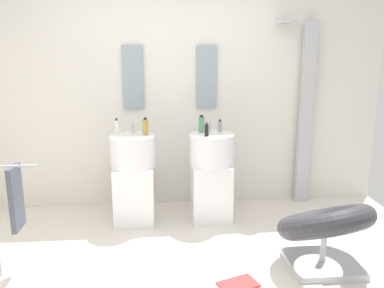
# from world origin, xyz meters

# --- Properties ---
(ground_plane) EXTENTS (4.80, 3.60, 0.04)m
(ground_plane) POSITION_xyz_m (0.00, 0.00, -0.02)
(ground_plane) COLOR silver
(rear_partition) EXTENTS (4.80, 0.10, 2.60)m
(rear_partition) POSITION_xyz_m (0.00, 1.65, 1.30)
(rear_partition) COLOR silver
(rear_partition) RESTS_ON ground_plane
(pedestal_sink_left) EXTENTS (0.45, 0.45, 1.02)m
(pedestal_sink_left) POSITION_xyz_m (-0.40, 1.10, 0.49)
(pedestal_sink_left) COLOR white
(pedestal_sink_left) RESTS_ON ground_plane
(pedestal_sink_right) EXTENTS (0.45, 0.45, 1.02)m
(pedestal_sink_right) POSITION_xyz_m (0.40, 1.10, 0.49)
(pedestal_sink_right) COLOR white
(pedestal_sink_right) RESTS_ON ground_plane
(vanity_mirror_left) EXTENTS (0.22, 0.03, 0.67)m
(vanity_mirror_left) POSITION_xyz_m (-0.40, 1.58, 1.45)
(vanity_mirror_left) COLOR #8C9EA8
(vanity_mirror_right) EXTENTS (0.22, 0.03, 0.67)m
(vanity_mirror_right) POSITION_xyz_m (0.40, 1.58, 1.45)
(vanity_mirror_right) COLOR #8C9EA8
(shower_column) EXTENTS (0.49, 0.24, 2.05)m
(shower_column) POSITION_xyz_m (1.51, 1.53, 1.08)
(shower_column) COLOR #B7BABF
(shower_column) RESTS_ON ground_plane
(lounge_chair) EXTENTS (1.01, 1.01, 0.65)m
(lounge_chair) POSITION_xyz_m (1.18, 0.06, 0.35)
(lounge_chair) COLOR #B7BABF
(lounge_chair) RESTS_ON ground_plane
(towel_rack) EXTENTS (0.37, 0.22, 0.95)m
(towel_rack) POSITION_xyz_m (-1.26, 0.16, 0.63)
(towel_rack) COLOR #B7BABF
(towel_rack) RESTS_ON ground_plane
(magazine_red) EXTENTS (0.33, 0.27, 0.02)m
(magazine_red) POSITION_xyz_m (0.44, -0.16, 0.02)
(magazine_red) COLOR #B73838
(magazine_red) RESTS_ON area_rug
(soap_bottle_white) EXTENTS (0.04, 0.04, 0.17)m
(soap_bottle_white) POSITION_xyz_m (-0.55, 1.15, 0.99)
(soap_bottle_white) COLOR white
(soap_bottle_white) RESTS_ON pedestal_sink_left
(soap_bottle_grey) EXTENTS (0.04, 0.04, 0.13)m
(soap_bottle_grey) POSITION_xyz_m (0.50, 1.21, 0.98)
(soap_bottle_grey) COLOR #99999E
(soap_bottle_grey) RESTS_ON pedestal_sink_right
(soap_bottle_clear) EXTENTS (0.05, 0.05, 0.14)m
(soap_bottle_clear) POSITION_xyz_m (-0.29, 1.22, 0.98)
(soap_bottle_clear) COLOR silver
(soap_bottle_clear) RESTS_ON pedestal_sink_left
(soap_bottle_black) EXTENTS (0.04, 0.04, 0.14)m
(soap_bottle_black) POSITION_xyz_m (0.33, 1.01, 0.98)
(soap_bottle_black) COLOR black
(soap_bottle_black) RESTS_ON pedestal_sink_right
(soap_bottle_amber) EXTENTS (0.05, 0.05, 0.17)m
(soap_bottle_amber) POSITION_xyz_m (-0.27, 1.14, 1.00)
(soap_bottle_amber) COLOR #C68C38
(soap_bottle_amber) RESTS_ON pedestal_sink_left
(soap_bottle_green) EXTENTS (0.06, 0.06, 0.18)m
(soap_bottle_green) POSITION_xyz_m (0.30, 1.20, 1.00)
(soap_bottle_green) COLOR #59996B
(soap_bottle_green) RESTS_ON pedestal_sink_right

